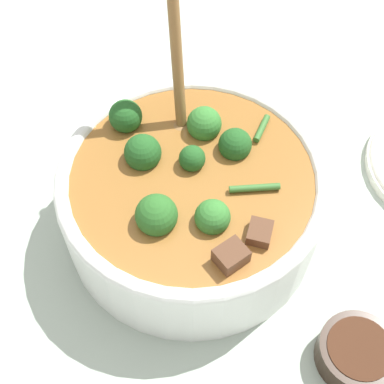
{
  "coord_description": "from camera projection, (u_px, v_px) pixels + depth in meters",
  "views": [
    {
      "loc": [
        0.24,
        0.23,
        0.53
      ],
      "look_at": [
        0.0,
        0.0,
        0.06
      ],
      "focal_mm": 50.0,
      "sensor_mm": 36.0,
      "label": 1
    }
  ],
  "objects": [
    {
      "name": "ground_plane",
      "position": [
        192.0,
        223.0,
        0.63
      ],
      "size": [
        4.0,
        4.0,
        0.0
      ],
      "primitive_type": "plane",
      "color": "#ADBCAD"
    },
    {
      "name": "stew_bowl",
      "position": [
        192.0,
        195.0,
        0.58
      ],
      "size": [
        0.28,
        0.28,
        0.31
      ],
      "color": "white",
      "rests_on": "ground_plane"
    },
    {
      "name": "condiment_bowl",
      "position": [
        354.0,
        356.0,
        0.52
      ],
      "size": [
        0.08,
        0.08,
        0.03
      ],
      "color": "black",
      "rests_on": "ground_plane"
    }
  ]
}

